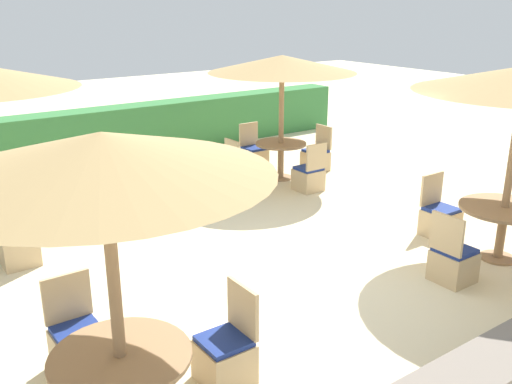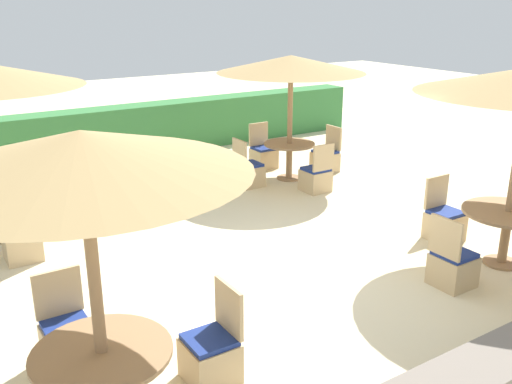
{
  "view_description": "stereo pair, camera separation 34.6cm",
  "coord_description": "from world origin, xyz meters",
  "px_view_note": "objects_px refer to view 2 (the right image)",
  "views": [
    {
      "loc": [
        -4.27,
        -5.39,
        3.38
      ],
      "look_at": [
        0.0,
        0.6,
        0.9
      ],
      "focal_mm": 40.0,
      "sensor_mm": 36.0,
      "label": 1
    },
    {
      "loc": [
        -3.98,
        -5.59,
        3.38
      ],
      "look_at": [
        0.0,
        0.6,
        0.9
      ],
      "focal_mm": 40.0,
      "sensor_mm": 36.0,
      "label": 2
    }
  ],
  "objects_px": {
    "patio_chair_back_right_east": "(326,159)",
    "patio_chair_front_right_north": "(444,222)",
    "patio_chair_back_left_east": "(70,209)",
    "patio_chair_back_left_south": "(22,242)",
    "patio_chair_front_left_north": "(68,340)",
    "patio_chair_front_right_west": "(452,266)",
    "parasol_front_left": "(82,154)",
    "patio_chair_back_right_west": "(248,173)",
    "round_table_front_left": "(103,365)",
    "round_table_back_right": "(289,151)",
    "patio_chair_back_right_south": "(316,178)",
    "patio_chair_front_left_east": "(212,354)",
    "parasol_back_right": "(291,64)",
    "round_table_back_left": "(3,203)",
    "round_table_front_right": "(507,221)",
    "patio_chair_back_right_north": "(263,155)"
  },
  "relations": [
    {
      "from": "patio_chair_back_right_south",
      "to": "parasol_front_left",
      "type": "xyz_separation_m",
      "value": [
        -5.32,
        -3.91,
        2.08
      ]
    },
    {
      "from": "patio_chair_front_right_west",
      "to": "round_table_front_left",
      "type": "distance_m",
      "value": 4.42
    },
    {
      "from": "patio_chair_back_right_west",
      "to": "parasol_front_left",
      "type": "bearing_deg",
      "value": -42.37
    },
    {
      "from": "patio_chair_back_right_east",
      "to": "patio_chair_back_right_south",
      "type": "relative_size",
      "value": 1.0
    },
    {
      "from": "round_table_front_left",
      "to": "patio_chair_back_right_east",
      "type": "bearing_deg",
      "value": 37.47
    },
    {
      "from": "patio_chair_back_right_south",
      "to": "patio_chair_front_left_north",
      "type": "height_order",
      "value": "same"
    },
    {
      "from": "patio_chair_back_right_west",
      "to": "round_table_front_left",
      "type": "relative_size",
      "value": 0.82
    },
    {
      "from": "patio_chair_back_right_east",
      "to": "patio_chair_back_left_east",
      "type": "xyz_separation_m",
      "value": [
        -5.29,
        -0.14,
        0.0
      ]
    },
    {
      "from": "round_table_back_left",
      "to": "round_table_front_left",
      "type": "relative_size",
      "value": 0.88
    },
    {
      "from": "patio_chair_back_left_south",
      "to": "patio_chair_front_left_north",
      "type": "height_order",
      "value": "same"
    },
    {
      "from": "patio_chair_front_right_north",
      "to": "patio_chair_back_right_east",
      "type": "bearing_deg",
      "value": -102.1
    },
    {
      "from": "patio_chair_front_right_north",
      "to": "round_table_front_left",
      "type": "xyz_separation_m",
      "value": [
        -5.51,
        -1.12,
        0.31
      ]
    },
    {
      "from": "patio_chair_front_right_north",
      "to": "patio_chair_front_left_north",
      "type": "height_order",
      "value": "same"
    },
    {
      "from": "patio_chair_back_right_east",
      "to": "parasol_front_left",
      "type": "height_order",
      "value": "parasol_front_left"
    },
    {
      "from": "parasol_back_right",
      "to": "patio_chair_front_right_west",
      "type": "relative_size",
      "value": 3.03
    },
    {
      "from": "patio_chair_back_right_west",
      "to": "patio_chair_back_right_north",
      "type": "distance_m",
      "value": 1.32
    },
    {
      "from": "round_table_back_right",
      "to": "patio_chair_front_right_west",
      "type": "relative_size",
      "value": 1.07
    },
    {
      "from": "patio_chair_front_left_east",
      "to": "patio_chair_back_right_east",
      "type": "bearing_deg",
      "value": -47.88
    },
    {
      "from": "patio_chair_back_right_east",
      "to": "patio_chair_back_left_east",
      "type": "relative_size",
      "value": 1.0
    },
    {
      "from": "patio_chair_back_right_north",
      "to": "patio_chair_back_right_west",
      "type": "bearing_deg",
      "value": 43.98
    },
    {
      "from": "patio_chair_front_right_north",
      "to": "round_table_front_left",
      "type": "bearing_deg",
      "value": 11.47
    },
    {
      "from": "patio_chair_back_right_north",
      "to": "parasol_front_left",
      "type": "height_order",
      "value": "parasol_front_left"
    },
    {
      "from": "patio_chair_back_right_north",
      "to": "patio_chair_front_left_east",
      "type": "relative_size",
      "value": 1.0
    },
    {
      "from": "parasol_back_right",
      "to": "patio_chair_front_right_west",
      "type": "distance_m",
      "value": 5.23
    },
    {
      "from": "patio_chair_back_left_east",
      "to": "patio_chair_front_left_north",
      "type": "relative_size",
      "value": 1.0
    },
    {
      "from": "patio_chair_back_right_north",
      "to": "parasol_front_left",
      "type": "distance_m",
      "value": 8.16
    },
    {
      "from": "patio_chair_back_right_east",
      "to": "round_table_front_right",
      "type": "relative_size",
      "value": 0.79
    },
    {
      "from": "parasol_back_right",
      "to": "round_table_back_right",
      "type": "distance_m",
      "value": 1.68
    },
    {
      "from": "round_table_back_right",
      "to": "patio_chair_back_right_north",
      "type": "xyz_separation_m",
      "value": [
        0.02,
        0.95,
        -0.3
      ]
    },
    {
      "from": "parasol_front_left",
      "to": "round_table_back_right",
      "type": "bearing_deg",
      "value": 41.95
    },
    {
      "from": "parasol_front_left",
      "to": "patio_chair_back_right_east",
      "type": "bearing_deg",
      "value": 37.47
    },
    {
      "from": "parasol_back_right",
      "to": "patio_chair_back_left_south",
      "type": "relative_size",
      "value": 3.03
    },
    {
      "from": "patio_chair_back_right_north",
      "to": "round_table_back_left",
      "type": "xyz_separation_m",
      "value": [
        -5.33,
        -1.12,
        0.3
      ]
    },
    {
      "from": "patio_chair_front_left_east",
      "to": "patio_chair_back_right_south",
      "type": "bearing_deg",
      "value": -48.13
    },
    {
      "from": "patio_chair_back_right_east",
      "to": "parasol_front_left",
      "type": "bearing_deg",
      "value": 127.47
    },
    {
      "from": "round_table_front_right",
      "to": "parasol_front_left",
      "type": "distance_m",
      "value": 5.76
    },
    {
      "from": "parasol_back_right",
      "to": "round_table_front_right",
      "type": "relative_size",
      "value": 2.38
    },
    {
      "from": "patio_chair_back_right_east",
      "to": "patio_chair_front_left_north",
      "type": "height_order",
      "value": "same"
    },
    {
      "from": "round_table_back_right",
      "to": "patio_chair_front_left_east",
      "type": "xyz_separation_m",
      "value": [
        -4.34,
        -4.76,
        -0.3
      ]
    },
    {
      "from": "patio_chair_front_right_north",
      "to": "patio_chair_front_left_east",
      "type": "height_order",
      "value": "same"
    },
    {
      "from": "round_table_back_left",
      "to": "patio_chair_front_right_west",
      "type": "height_order",
      "value": "patio_chair_front_right_west"
    },
    {
      "from": "patio_chair_back_right_east",
      "to": "patio_chair_front_right_north",
      "type": "bearing_deg",
      "value": 167.9
    },
    {
      "from": "patio_chair_front_right_north",
      "to": "patio_chair_back_right_west",
      "type": "bearing_deg",
      "value": -73.9
    },
    {
      "from": "patio_chair_front_right_west",
      "to": "parasol_front_left",
      "type": "bearing_deg",
      "value": -89.03
    },
    {
      "from": "patio_chair_back_right_south",
      "to": "parasol_front_left",
      "type": "bearing_deg",
      "value": -143.7
    },
    {
      "from": "patio_chair_back_right_east",
      "to": "patio_chair_front_left_east",
      "type": "relative_size",
      "value": 1.0
    },
    {
      "from": "patio_chair_back_right_south",
      "to": "patio_chair_back_left_south",
      "type": "height_order",
      "value": "same"
    },
    {
      "from": "patio_chair_back_right_east",
      "to": "patio_chair_back_left_south",
      "type": "xyz_separation_m",
      "value": [
        -6.21,
        -1.1,
        0.0
      ]
    },
    {
      "from": "parasol_back_right",
      "to": "patio_chair_back_right_east",
      "type": "distance_m",
      "value": 2.19
    },
    {
      "from": "round_table_back_left",
      "to": "round_table_front_left",
      "type": "xyz_separation_m",
      "value": [
        -0.05,
        -4.65,
        0.01
      ]
    }
  ]
}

